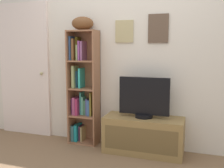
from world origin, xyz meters
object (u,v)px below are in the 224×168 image
at_px(football, 83,23).
at_px(television, 144,98).
at_px(door, 24,70).
at_px(tv_stand, 143,135).
at_px(bookshelf, 82,89).

relative_size(football, television, 0.46).
xyz_separation_m(football, door, (-1.03, 0.10, -0.66)).
xyz_separation_m(tv_stand, television, (0.00, 0.00, 0.48)).
distance_m(bookshelf, television, 0.90).
bearing_deg(tv_stand, television, 90.00).
height_order(television, door, door).
relative_size(television, door, 0.32).
relative_size(bookshelf, door, 0.78).
bearing_deg(door, television, -5.39).
xyz_separation_m(bookshelf, door, (-1.00, 0.07, 0.24)).
relative_size(tv_stand, door, 0.50).
xyz_separation_m(bookshelf, tv_stand, (0.90, -0.11, -0.52)).
distance_m(football, door, 1.23).
bearing_deg(television, football, 174.71).
relative_size(bookshelf, tv_stand, 1.57).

